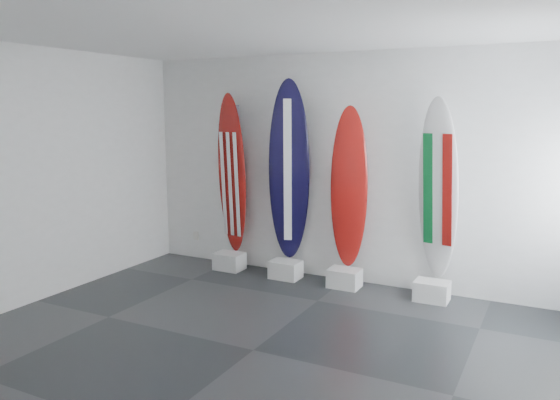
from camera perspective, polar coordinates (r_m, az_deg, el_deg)
The scene contains 14 objects.
floor at distance 5.46m, azimuth -2.77°, elevation -15.26°, with size 6.00×6.00×0.00m, color black.
ceiling at distance 5.02m, azimuth -3.05°, elevation 17.69°, with size 6.00×6.00×0.00m, color white.
wall_back at distance 7.27m, azimuth 7.04°, elevation 3.19°, with size 6.00×6.00×0.00m, color silver.
wall_front at distance 3.17m, azimuth -26.35°, elevation -5.76°, with size 6.00×6.00×0.00m, color silver.
wall_left at distance 7.01m, azimuth -24.64°, elevation 2.18°, with size 5.00×5.00×0.00m, color silver.
display_block_usa at distance 7.98m, azimuth -5.26°, elevation -6.33°, with size 0.40×0.30×0.24m, color silver.
surfboard_usa at distance 7.82m, azimuth -5.00°, elevation 2.69°, with size 0.51×0.08×2.26m, color maroon.
display_block_navy at distance 7.55m, azimuth 0.59°, elevation -7.20°, with size 0.40×0.30×0.24m, color silver.
surfboard_navy at distance 7.37m, azimuth 0.95°, elevation 2.99°, with size 0.55×0.08×2.44m, color black.
display_block_swiss at distance 7.23m, azimuth 6.69°, elevation -8.04°, with size 0.40×0.30×0.24m, color silver.
surfboard_swiss at distance 7.06m, azimuth 7.15°, elevation 1.22°, with size 0.47×0.08×2.09m, color maroon.
display_block_italy at distance 6.94m, azimuth 15.43°, elevation -9.06°, with size 0.40×0.30×0.24m, color silver.
surfboard_italy at distance 6.76m, azimuth 16.05°, elevation 0.98°, with size 0.50×0.08×2.19m, color silver.
wall_outlet at distance 8.60m, azimuth -8.70°, elevation -3.67°, with size 0.09×0.02×0.13m, color silver.
Camera 1 is at (2.49, -4.29, 2.27)m, focal length 35.35 mm.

